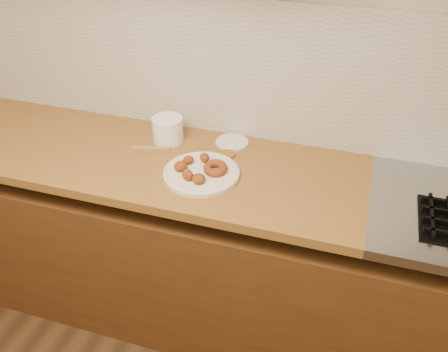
{
  "coord_description": "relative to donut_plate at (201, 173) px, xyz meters",
  "views": [
    {
      "loc": [
        0.4,
        0.18,
        1.97
      ],
      "look_at": [
        -0.05,
        1.6,
        0.93
      ],
      "focal_mm": 38.0,
      "sensor_mm": 36.0,
      "label": 1
    }
  ],
  "objects": [
    {
      "name": "wooden_utensil",
      "position": [
        -0.27,
        0.12,
        -0.0
      ],
      "size": [
        0.16,
        0.06,
        0.01
      ],
      "primitive_type": "cube",
      "rotation": [
        0.0,
        0.0,
        0.24
      ],
      "color": "#9A7446",
      "rests_on": "butcher_block"
    },
    {
      "name": "ring_donut",
      "position": [
        0.05,
        0.02,
        0.03
      ],
      "size": [
        0.11,
        0.11,
        0.04
      ],
      "primitive_type": "torus",
      "rotation": [
        0.1,
        0.0,
        0.14
      ],
      "color": "brown",
      "rests_on": "donut_plate"
    },
    {
      "name": "backsplash",
      "position": [
        0.15,
        0.36,
        0.29
      ],
      "size": [
        3.6,
        0.02,
        0.6
      ],
      "primitive_type": "cube",
      "color": "#BCB5A8",
      "rests_on": "wall_back"
    },
    {
      "name": "base_cabinet",
      "position": [
        0.15,
        0.07,
        -0.52
      ],
      "size": [
        3.6,
        0.6,
        0.77
      ],
      "primitive_type": "cube",
      "color": "#563312",
      "rests_on": "floor"
    },
    {
      "name": "brass_jar_lid",
      "position": [
        0.05,
        0.17,
        -0.0
      ],
      "size": [
        0.08,
        0.08,
        0.01
      ],
      "primitive_type": "cylinder",
      "rotation": [
        0.0,
        0.0,
        -0.23
      ],
      "color": "#AF8521",
      "rests_on": "butcher_block"
    },
    {
      "name": "fried_dough_chunks",
      "position": [
        -0.04,
        -0.02,
        0.03
      ],
      "size": [
        0.16,
        0.21,
        0.05
      ],
      "color": "brown",
      "rests_on": "donut_plate"
    },
    {
      "name": "tub_lid",
      "position": [
        0.04,
        0.27,
        -0.0
      ],
      "size": [
        0.17,
        0.17,
        0.01
      ],
      "primitive_type": "cylinder",
      "rotation": [
        0.0,
        0.0,
        0.21
      ],
      "color": "silver",
      "rests_on": "butcher_block"
    },
    {
      "name": "plastic_tub",
      "position": [
        -0.23,
        0.21,
        0.05
      ],
      "size": [
        0.14,
        0.14,
        0.11
      ],
      "primitive_type": "cylinder",
      "rotation": [
        0.0,
        0.0,
        -0.04
      ],
      "color": "white",
      "rests_on": "butcher_block"
    },
    {
      "name": "butcher_block",
      "position": [
        -0.5,
        0.07,
        -0.03
      ],
      "size": [
        2.3,
        0.62,
        0.04
      ],
      "primitive_type": "cube",
      "color": "brown",
      "rests_on": "base_cabinet"
    },
    {
      "name": "wall_back",
      "position": [
        0.15,
        0.38,
        0.44
      ],
      "size": [
        4.0,
        0.02,
        2.7
      ],
      "primitive_type": "cube",
      "color": "beige",
      "rests_on": "ground"
    },
    {
      "name": "donut_plate",
      "position": [
        0.0,
        0.0,
        0.0
      ],
      "size": [
        0.3,
        0.3,
        0.02
      ],
      "primitive_type": "cylinder",
      "color": "silver",
      "rests_on": "butcher_block"
    }
  ]
}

